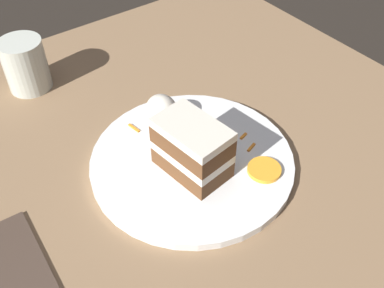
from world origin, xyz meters
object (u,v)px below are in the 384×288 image
at_px(cake_slice, 192,148).
at_px(cream_dollop, 162,111).
at_px(drinking_glass, 26,68).
at_px(orange_garnish, 264,170).
at_px(plate, 192,161).

distance_m(cake_slice, cream_dollop, 0.11).
height_order(cake_slice, drinking_glass, cake_slice).
xyz_separation_m(cake_slice, drinking_glass, (-0.35, -0.11, -0.02)).
distance_m(cream_dollop, drinking_glass, 0.28).
bearing_deg(orange_garnish, drinking_glass, -155.68).
distance_m(plate, orange_garnish, 0.11).
height_order(plate, cream_dollop, cream_dollop).
xyz_separation_m(plate, drinking_glass, (-0.34, -0.12, 0.03)).
bearing_deg(drinking_glass, plate, 19.80).
distance_m(cake_slice, orange_garnish, 0.11).
distance_m(cream_dollop, orange_garnish, 0.19).
bearing_deg(plate, orange_garnish, 39.18).
xyz_separation_m(cream_dollop, orange_garnish, (0.18, 0.06, -0.02)).
bearing_deg(plate, cake_slice, -35.89).
height_order(plate, cake_slice, cake_slice).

